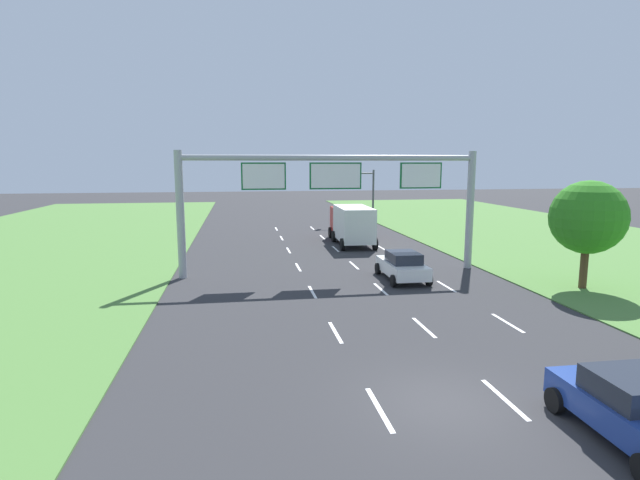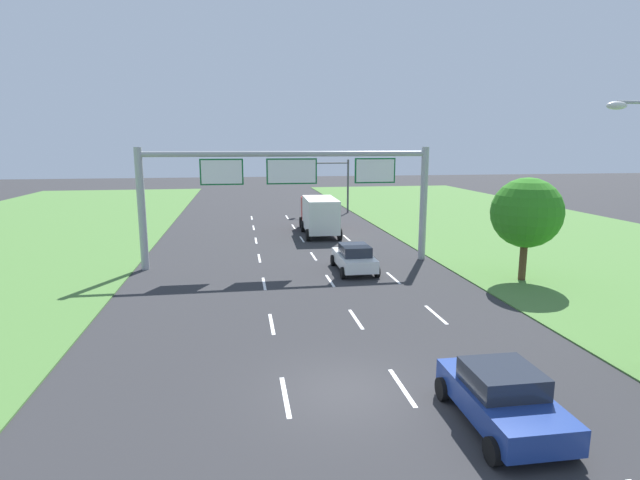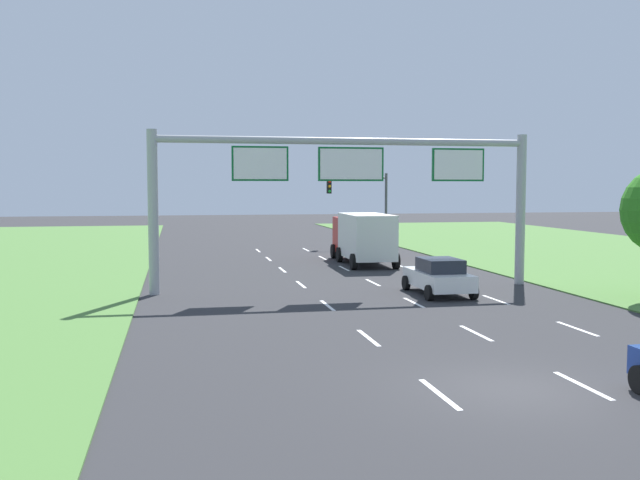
{
  "view_description": "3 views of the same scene",
  "coord_description": "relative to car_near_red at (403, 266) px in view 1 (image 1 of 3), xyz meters",
  "views": [
    {
      "loc": [
        -5.21,
        -11.71,
        6.34
      ],
      "look_at": [
        -0.8,
        15.52,
        2.04
      ],
      "focal_mm": 28.0,
      "sensor_mm": 36.0,
      "label": 1
    },
    {
      "loc": [
        -2.88,
        -13.23,
        7.14
      ],
      "look_at": [
        1.49,
        13.77,
        1.89
      ],
      "focal_mm": 28.0,
      "sensor_mm": 36.0,
      "label": 2
    },
    {
      "loc": [
        -7.42,
        -14.7,
        4.62
      ],
      "look_at": [
        -1.02,
        17.1,
        2.16
      ],
      "focal_mm": 40.0,
      "sensor_mm": 36.0,
      "label": 3
    }
  ],
  "objects": [
    {
      "name": "ground_plane",
      "position": [
        -3.48,
        -13.79,
        -0.79
      ],
      "size": [
        200.0,
        200.0,
        0.0
      ],
      "primitive_type": "plane",
      "color": "#2D2D30"
    },
    {
      "name": "lane_dashes_inner_left",
      "position": [
        -5.23,
        -4.79,
        -0.79
      ],
      "size": [
        0.14,
        56.4,
        0.01
      ],
      "color": "white",
      "rests_on": "ground_plane"
    },
    {
      "name": "lane_dashes_inner_right",
      "position": [
        -1.73,
        -4.79,
        -0.79
      ],
      "size": [
        0.14,
        56.4,
        0.01
      ],
      "color": "white",
      "rests_on": "ground_plane"
    },
    {
      "name": "lane_dashes_slip",
      "position": [
        1.77,
        -4.79,
        -0.79
      ],
      "size": [
        0.14,
        56.4,
        0.01
      ],
      "color": "white",
      "rests_on": "ground_plane"
    },
    {
      "name": "car_near_red",
      "position": [
        0.0,
        0.0,
        0.0
      ],
      "size": [
        2.15,
        4.16,
        1.56
      ],
      "rotation": [
        0.0,
        0.0,
        -0.01
      ],
      "color": "white",
      "rests_on": "ground_plane"
    },
    {
      "name": "car_lead_silver",
      "position": [
        0.14,
        -16.14,
        -0.01
      ],
      "size": [
        2.25,
        4.08,
        1.54
      ],
      "rotation": [
        0.0,
        0.0,
        -0.01
      ],
      "color": "navy",
      "rests_on": "ground_plane"
    },
    {
      "name": "box_truck",
      "position": [
        -0.06,
        12.41,
        0.85
      ],
      "size": [
        2.85,
        7.59,
        2.99
      ],
      "rotation": [
        0.0,
        0.0,
        -0.03
      ],
      "color": "#B21E19",
      "rests_on": "ground_plane"
    },
    {
      "name": "sign_gantry",
      "position": [
        -3.34,
        2.38,
        4.14
      ],
      "size": [
        17.24,
        0.44,
        7.0
      ],
      "color": "#9EA0A5",
      "rests_on": "ground_plane"
    },
    {
      "name": "traffic_light_mast",
      "position": [
        3.02,
        24.39,
        3.08
      ],
      "size": [
        4.76,
        0.49,
        5.6
      ],
      "color": "#47494F",
      "rests_on": "ground_plane"
    },
    {
      "name": "roadside_tree_mid",
      "position": [
        8.37,
        -3.36,
        2.85
      ],
      "size": [
        3.65,
        3.65,
        5.48
      ],
      "color": "#513823",
      "rests_on": "ground_plane"
    }
  ]
}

